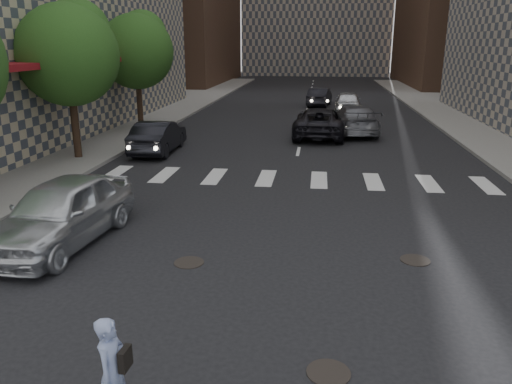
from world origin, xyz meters
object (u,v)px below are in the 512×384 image
at_px(tree_c, 138,48).
at_px(traffic_car_e, 320,97).
at_px(traffic_car_c, 319,122).
at_px(traffic_car_b, 354,119).
at_px(traffic_car_d, 348,102).
at_px(skateboarder, 113,372).
at_px(tree_b, 70,50).
at_px(traffic_car_a, 158,137).
at_px(silver_sedan, 61,212).

bearing_deg(tree_c, traffic_car_e, 50.80).
distance_m(tree_c, traffic_car_c, 11.16).
height_order(traffic_car_b, traffic_car_d, traffic_car_b).
xyz_separation_m(tree_c, skateboarder, (7.83, -23.14, -3.78)).
bearing_deg(tree_c, tree_b, -90.00).
xyz_separation_m(traffic_car_a, traffic_car_d, (9.46, 15.00, 0.04)).
bearing_deg(traffic_car_c, skateboarder, 84.93).
height_order(silver_sedan, traffic_car_e, silver_sedan).
bearing_deg(skateboarder, tree_c, 112.41).
height_order(traffic_car_b, traffic_car_c, traffic_car_b).
relative_size(traffic_car_a, traffic_car_b, 0.82).
relative_size(skateboarder, traffic_car_c, 0.29).
bearing_deg(traffic_car_a, silver_sedan, 94.11).
bearing_deg(traffic_car_d, traffic_car_e, -59.70).
bearing_deg(skateboarder, traffic_car_b, 82.71).
relative_size(traffic_car_d, traffic_car_e, 1.06).
bearing_deg(traffic_car_c, silver_sedan, 69.66).
bearing_deg(traffic_car_c, tree_b, 35.03).
height_order(traffic_car_d, traffic_car_e, traffic_car_d).
bearing_deg(traffic_car_b, skateboarder, 73.33).
relative_size(tree_b, silver_sedan, 1.33).
distance_m(tree_b, traffic_car_c, 13.05).
height_order(tree_c, traffic_car_c, tree_c).
distance_m(tree_b, silver_sedan, 10.66).
bearing_deg(traffic_car_a, traffic_car_b, -147.44).
distance_m(traffic_car_a, traffic_car_e, 20.25).
relative_size(tree_b, traffic_car_e, 1.51).
relative_size(silver_sedan, traffic_car_c, 0.87).
bearing_deg(silver_sedan, tree_c, 108.79).
bearing_deg(traffic_car_e, traffic_car_b, 106.62).
distance_m(skateboarder, traffic_car_a, 17.68).
bearing_deg(tree_b, traffic_car_a, 32.24).
bearing_deg(skateboarder, traffic_car_e, 89.67).
xyz_separation_m(traffic_car_a, traffic_car_e, (7.41, 18.84, -0.02)).
height_order(tree_b, traffic_car_d, tree_b).
xyz_separation_m(silver_sedan, traffic_car_c, (6.45, 16.00, -0.06)).
bearing_deg(traffic_car_c, traffic_car_a, 35.48).
xyz_separation_m(tree_b, silver_sedan, (3.95, -9.14, -3.80)).
relative_size(skateboarder, traffic_car_b, 0.30).
bearing_deg(tree_c, skateboarder, -71.31).
height_order(traffic_car_b, traffic_car_e, traffic_car_b).
bearing_deg(silver_sedan, traffic_car_c, 73.83).
bearing_deg(traffic_car_b, traffic_car_e, -86.72).
bearing_deg(skateboarder, silver_sedan, 126.55).
distance_m(tree_c, traffic_car_e, 16.86).
bearing_deg(traffic_car_d, skateboarder, 84.07).
bearing_deg(traffic_car_e, tree_b, 71.08).
distance_m(tree_c, traffic_car_b, 12.93).
distance_m(traffic_car_c, traffic_car_e, 13.84).
bearing_deg(traffic_car_c, tree_c, -4.61).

